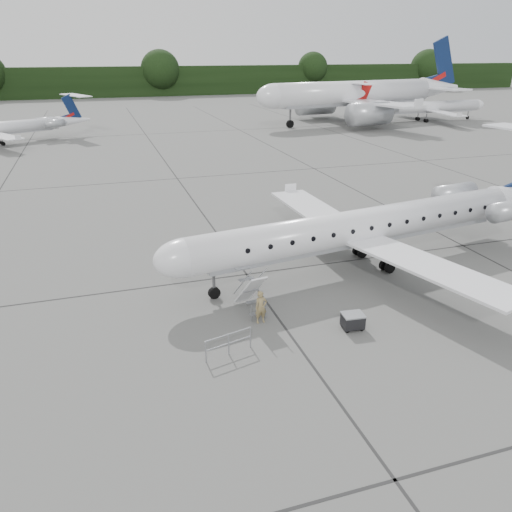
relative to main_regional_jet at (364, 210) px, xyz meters
name	(u,v)px	position (x,y,z in m)	size (l,w,h in m)	color
ground	(344,301)	(-2.98, -3.80, -3.63)	(320.00, 320.00, 0.00)	#626260
treeline	(131,82)	(-2.98, 126.20, 0.37)	(260.00, 4.00, 8.00)	black
main_regional_jet	(364,210)	(0.00, 0.00, 0.00)	(28.30, 20.38, 7.26)	white
airstair	(250,291)	(-8.02, -3.37, -2.49)	(0.85, 2.14, 2.27)	white
passenger	(261,307)	(-7.84, -4.58, -2.81)	(0.60, 0.39, 1.65)	olive
safety_railing	(229,344)	(-10.03, -6.79, -3.13)	(2.20, 0.08, 1.00)	gray
baggage_cart	(353,321)	(-3.90, -6.48, -3.21)	(0.97, 0.79, 0.84)	black
bg_narrowbody	(354,81)	(29.78, 57.74, 3.61)	(40.30, 29.02, 14.47)	white
bg_regional_right	(429,101)	(44.32, 56.06, -0.05)	(27.28, 19.64, 7.16)	white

